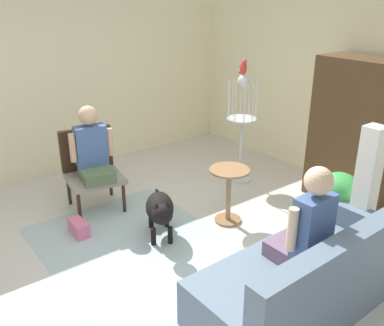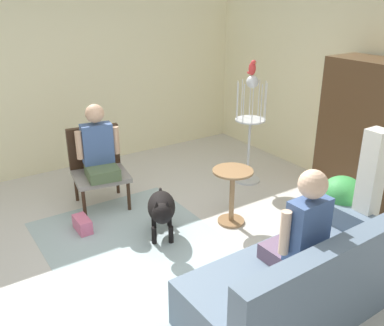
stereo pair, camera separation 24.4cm
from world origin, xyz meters
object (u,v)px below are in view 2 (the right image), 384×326
object	(u,v)px
armoire_cabinet	(365,136)
column_lamp	(367,203)
dog	(162,208)
parrot	(252,68)
handbag	(82,224)
person_on_couch	(302,229)
couch	(302,283)
armchair	(97,162)
round_end_table	(232,191)
potted_plant	(341,203)
person_on_armchair	(98,147)
bird_cage_stand	(250,127)

from	to	relation	value
armoire_cabinet	column_lamp	bearing A→B (deg)	-52.42
dog	parrot	distance (m)	2.29
handbag	person_on_couch	bearing A→B (deg)	24.89
couch	person_on_couch	size ratio (longest dim) A/B	2.16
armchair	armoire_cabinet	world-z (taller)	armoire_cabinet
round_end_table	column_lamp	size ratio (longest dim) A/B	0.47
person_on_couch	round_end_table	distance (m)	1.62
dog	handbag	distance (m)	0.97
armchair	round_end_table	bearing A→B (deg)	37.79
armchair	potted_plant	xyz separation A→B (m)	(2.47, 1.64, 0.01)
person_on_armchair	potted_plant	distance (m)	2.86
armoire_cabinet	handbag	world-z (taller)	armoire_cabinet
dog	parrot	xyz separation A→B (m)	(-0.65, 1.79, 1.26)
armchair	bird_cage_stand	bearing A→B (deg)	73.71
column_lamp	handbag	world-z (taller)	column_lamp
armoire_cabinet	potted_plant	bearing A→B (deg)	-62.56
couch	round_end_table	distance (m)	1.60
round_end_table	column_lamp	xyz separation A→B (m)	(1.39, 0.50, 0.30)
couch	parrot	world-z (taller)	parrot
round_end_table	armoire_cabinet	world-z (taller)	armoire_cabinet
column_lamp	armoire_cabinet	xyz separation A→B (m)	(-0.87, 1.13, 0.21)
person_on_couch	column_lamp	distance (m)	1.00
armoire_cabinet	person_on_couch	bearing A→B (deg)	-65.41
armchair	bird_cage_stand	xyz separation A→B (m)	(0.59, 2.02, 0.26)
potted_plant	bird_cage_stand	bearing A→B (deg)	168.56
bird_cage_stand	parrot	size ratio (longest dim) A/B	7.54
couch	potted_plant	world-z (taller)	couch
bird_cage_stand	armoire_cabinet	xyz separation A→B (m)	(1.32, 0.69, 0.11)
potted_plant	armoire_cabinet	bearing A→B (deg)	117.44
person_on_couch	armoire_cabinet	world-z (taller)	armoire_cabinet
armchair	person_on_couch	xyz separation A→B (m)	(2.88, 0.59, 0.26)
couch	person_on_armchair	size ratio (longest dim) A/B	2.23
person_on_armchair	potted_plant	size ratio (longest dim) A/B	1.04
round_end_table	handbag	world-z (taller)	round_end_table
dog	potted_plant	world-z (taller)	potted_plant
person_on_armchair	handbag	bearing A→B (deg)	-44.81
dog	bird_cage_stand	size ratio (longest dim) A/B	0.51
round_end_table	dog	size ratio (longest dim) A/B	0.86
dog	handbag	world-z (taller)	dog
dog	column_lamp	size ratio (longest dim) A/B	0.54
person_on_armchair	round_end_table	xyz separation A→B (m)	(1.23, 1.11, -0.40)
bird_cage_stand	round_end_table	bearing A→B (deg)	-49.47
person_on_armchair	bird_cage_stand	size ratio (longest dim) A/B	0.58
person_on_couch	couch	bearing A→B (deg)	34.82
round_end_table	column_lamp	world-z (taller)	column_lamp
couch	potted_plant	size ratio (longest dim) A/B	2.32
parrot	column_lamp	distance (m)	2.43
couch	dog	size ratio (longest dim) A/B	2.51
couch	round_end_table	size ratio (longest dim) A/B	2.90
round_end_table	bird_cage_stand	world-z (taller)	bird_cage_stand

